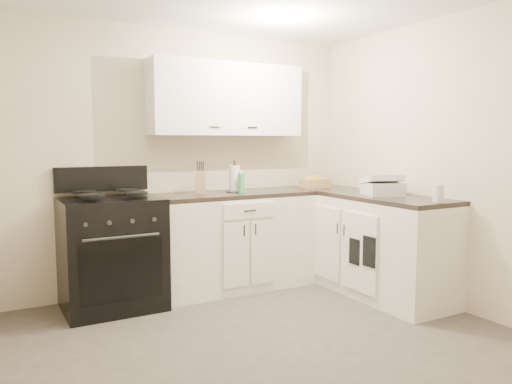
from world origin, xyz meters
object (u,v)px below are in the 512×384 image
knife_block (200,182)px  paper_towel (235,179)px  countertop_grill (382,189)px  wicker_basket (315,183)px  stove (112,255)px

knife_block → paper_towel: size_ratio=0.83×
knife_block → countertop_grill: bearing=-10.5°
knife_block → wicker_basket: size_ratio=0.73×
stove → countertop_grill: (2.27, -0.87, 0.54)m
paper_towel → stove: bearing=-177.1°
stove → countertop_grill: 2.49m
paper_towel → wicker_basket: (0.95, -0.02, -0.08)m
stove → countertop_grill: size_ratio=3.08×
stove → knife_block: size_ratio=4.64×
countertop_grill → stove: bearing=177.9°
knife_block → paper_towel: (0.34, -0.06, 0.02)m
wicker_basket → countertop_grill: 0.92m
wicker_basket → paper_towel: bearing=178.9°
paper_towel → countertop_grill: 1.40m
wicker_basket → knife_block: bearing=176.7°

